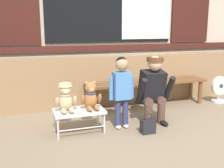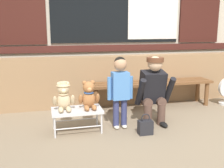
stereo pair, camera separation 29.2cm
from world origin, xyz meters
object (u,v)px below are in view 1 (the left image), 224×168
at_px(wooden_bench_long, 147,85).
at_px(teddy_bear_plain, 91,96).
at_px(handbag_on_ground, 148,126).
at_px(teddy_bear_with_hat, 66,98).
at_px(adult_crouching, 153,89).
at_px(floor_fan, 219,89).
at_px(small_display_bench, 79,112).
at_px(child_standing, 122,85).

bearing_deg(wooden_bench_long, teddy_bear_plain, -146.72).
bearing_deg(handbag_on_ground, teddy_bear_plain, 154.52).
relative_size(teddy_bear_with_hat, adult_crouching, 0.38).
height_order(teddy_bear_with_hat, teddy_bear_plain, same).
xyz_separation_m(teddy_bear_plain, floor_fan, (2.52, 0.58, -0.23)).
height_order(wooden_bench_long, handbag_on_ground, wooden_bench_long).
relative_size(small_display_bench, teddy_bear_with_hat, 1.76).
xyz_separation_m(child_standing, handbag_on_ground, (0.25, -0.29, -0.50)).
relative_size(wooden_bench_long, child_standing, 2.19).
xyz_separation_m(small_display_bench, handbag_on_ground, (0.82, -0.31, -0.17)).
xyz_separation_m(teddy_bear_with_hat, floor_fan, (2.84, 0.58, -0.23)).
distance_m(small_display_bench, teddy_bear_plain, 0.25).
height_order(child_standing, floor_fan, child_standing).
height_order(wooden_bench_long, adult_crouching, adult_crouching).
height_order(teddy_bear_with_hat, floor_fan, teddy_bear_with_hat).
xyz_separation_m(teddy_bear_with_hat, child_standing, (0.73, -0.02, 0.12)).
distance_m(wooden_bench_long, child_standing, 1.13).
distance_m(small_display_bench, adult_crouching, 1.09).
bearing_deg(wooden_bench_long, handbag_on_ground, -115.58).
xyz_separation_m(small_display_bench, floor_fan, (2.68, 0.58, -0.03)).
distance_m(teddy_bear_with_hat, handbag_on_ground, 1.09).
bearing_deg(adult_crouching, teddy_bear_with_hat, -178.11).
bearing_deg(handbag_on_ground, small_display_bench, 159.11).
xyz_separation_m(handbag_on_ground, floor_fan, (1.86, 0.89, 0.14)).
bearing_deg(handbag_on_ground, floor_fan, 25.62).
xyz_separation_m(small_display_bench, teddy_bear_with_hat, (-0.16, 0.00, 0.21)).
bearing_deg(small_display_bench, teddy_bear_plain, 0.51).
xyz_separation_m(teddy_bear_with_hat, adult_crouching, (1.23, 0.04, 0.01)).
xyz_separation_m(adult_crouching, handbag_on_ground, (-0.25, -0.36, -0.38)).
distance_m(teddy_bear_plain, handbag_on_ground, 0.82).
bearing_deg(adult_crouching, handbag_on_ground, -125.07).
height_order(teddy_bear_plain, child_standing, child_standing).
bearing_deg(teddy_bear_with_hat, handbag_on_ground, -17.82).
relative_size(small_display_bench, child_standing, 0.67).
bearing_deg(floor_fan, teddy_bear_plain, -167.10).
relative_size(child_standing, floor_fan, 2.00).
height_order(adult_crouching, floor_fan, adult_crouching).
bearing_deg(teddy_bear_plain, floor_fan, 12.90).
distance_m(teddy_bear_with_hat, child_standing, 0.74).
relative_size(small_display_bench, teddy_bear_plain, 1.76).
distance_m(small_display_bench, floor_fan, 2.74).
distance_m(small_display_bench, handbag_on_ground, 0.89).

